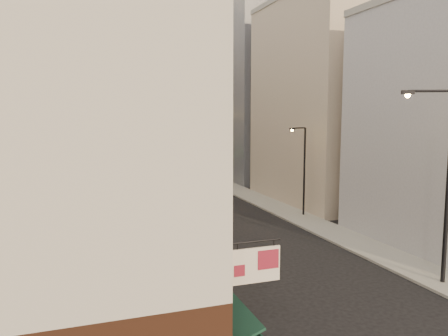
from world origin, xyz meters
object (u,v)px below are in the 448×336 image
white_tower (183,67)px  streetlamp_mid (303,166)px  traffic_light_left (119,166)px  streetlamp_far (206,141)px  clock_tower (119,76)px  traffic_light_right (227,154)px  streetlamp_near (444,176)px

white_tower → streetlamp_mid: bearing=-93.1°
white_tower → traffic_light_left: bearing=-113.1°
white_tower → streetlamp_far: white_tower is taller
clock_tower → traffic_light_left: clock_tower is taller
traffic_light_right → streetlamp_far: bearing=-86.9°
streetlamp_near → traffic_light_left: 32.86m
white_tower → streetlamp_near: 71.22m
white_tower → streetlamp_far: 30.95m
streetlamp_far → traffic_light_right: bearing=-111.6°
streetlamp_mid → traffic_light_right: (-0.27, 18.54, -0.49)m
clock_tower → streetlamp_mid: 69.67m
streetlamp_mid → traffic_light_right: bearing=69.1°
clock_tower → white_tower: bearing=-51.8°
traffic_light_left → traffic_light_right: 14.46m
traffic_light_left → traffic_light_right: size_ratio=1.00×
white_tower → traffic_light_left: (-16.99, -39.82, -15.18)m
streetlamp_near → traffic_light_right: (0.78, 34.53, -1.76)m
streetlamp_far → traffic_light_right: streetlamp_far is taller
streetlamp_near → traffic_light_right: 34.58m
white_tower → traffic_light_left: 45.88m
streetlamp_mid → streetlamp_far: size_ratio=0.84×
clock_tower → traffic_light_left: bearing=-96.4°
streetlamp_mid → white_tower: bearing=65.1°
white_tower → streetlamp_near: size_ratio=4.16×
streetlamp_mid → streetlamp_near: bearing=-115.5°
traffic_light_left → streetlamp_near: bearing=103.3°
traffic_light_left → clock_tower: bearing=-106.4°
clock_tower → traffic_light_right: bearing=-81.1°
traffic_light_left → streetlamp_mid: bearing=124.8°
streetlamp_near → traffic_light_right: size_ratio=2.00×
white_tower → streetlamp_near: (-4.02, -69.92, -12.91)m
clock_tower → white_tower: clock_tower is taller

